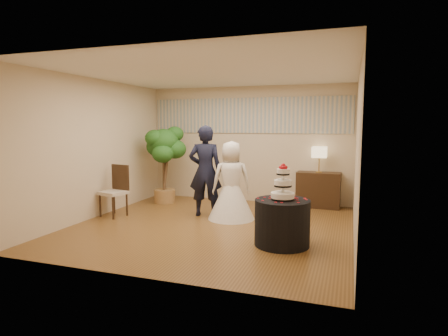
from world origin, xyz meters
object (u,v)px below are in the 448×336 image
(groom, at_px, (205,171))
(ficus_tree, at_px, (164,164))
(bride, at_px, (231,180))
(cake_table, at_px, (282,223))
(wedding_cake, at_px, (283,182))
(console, at_px, (318,190))
(table_lamp, at_px, (319,160))
(side_chair, at_px, (113,191))

(groom, xyz_separation_m, ficus_tree, (-1.42, 0.90, 0.00))
(bride, height_order, cake_table, bride)
(wedding_cake, distance_m, ficus_tree, 3.99)
(console, distance_m, table_lamp, 0.69)
(bride, xyz_separation_m, ficus_tree, (-2.00, 0.97, 0.16))
(bride, relative_size, side_chair, 1.48)
(wedding_cake, height_order, table_lamp, table_lamp)
(wedding_cake, height_order, side_chair, wedding_cake)
(bride, height_order, table_lamp, bride)
(cake_table, height_order, side_chair, side_chair)
(cake_table, distance_m, side_chair, 3.69)
(bride, distance_m, side_chair, 2.44)
(cake_table, xyz_separation_m, console, (0.30, 2.97, 0.04))
(bride, xyz_separation_m, table_lamp, (1.56, 1.65, 0.31))
(bride, bearing_deg, groom, -30.49)
(console, distance_m, ficus_tree, 3.67)
(table_lamp, relative_size, side_chair, 0.55)
(groom, bearing_deg, wedding_cake, 129.70)
(cake_table, xyz_separation_m, wedding_cake, (0.00, 0.00, 0.65))
(cake_table, relative_size, console, 0.89)
(bride, height_order, console, bride)
(cake_table, bearing_deg, bride, 133.54)
(console, relative_size, side_chair, 0.92)
(wedding_cake, bearing_deg, cake_table, 0.00)
(ficus_tree, height_order, side_chair, ficus_tree)
(groom, height_order, bride, groom)
(groom, height_order, table_lamp, groom)
(console, height_order, side_chair, side_chair)
(wedding_cake, height_order, ficus_tree, ficus_tree)
(wedding_cake, distance_m, side_chair, 3.72)
(console, bearing_deg, groom, -141.91)
(cake_table, height_order, wedding_cake, wedding_cake)
(ficus_tree, bearing_deg, console, 10.72)
(groom, height_order, cake_table, groom)
(console, bearing_deg, cake_table, -94.04)
(console, height_order, ficus_tree, ficus_tree)
(bride, relative_size, wedding_cake, 2.75)
(console, bearing_deg, side_chair, -148.47)
(table_lamp, bearing_deg, side_chair, -150.26)
(console, xyz_separation_m, ficus_tree, (-3.56, -0.67, 0.54))
(groom, height_order, ficus_tree, ficus_tree)
(table_lamp, height_order, ficus_tree, ficus_tree)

